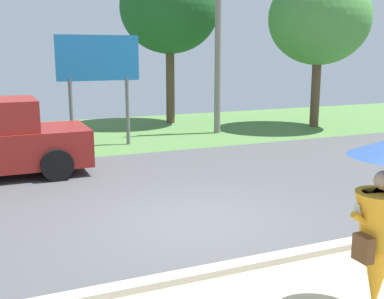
% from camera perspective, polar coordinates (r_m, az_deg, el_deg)
% --- Properties ---
extents(ground_plane, '(40.00, 22.00, 0.20)m').
position_cam_1_polar(ground_plane, '(11.31, -5.53, -4.02)').
color(ground_plane, '#4C4C4F').
extents(monk_pedestrian, '(1.12, 1.10, 2.13)m').
position_cam_1_polar(monk_pedestrian, '(5.87, 21.97, -7.62)').
color(monk_pedestrian, orange).
rests_on(monk_pedestrian, ground_plane).
extents(utility_pole, '(1.80, 0.24, 6.35)m').
position_cam_1_polar(utility_pole, '(17.71, 3.14, 12.76)').
color(utility_pole, gray).
rests_on(utility_pole, ground_plane).
extents(roadside_billboard, '(2.60, 0.12, 3.50)m').
position_cam_1_polar(roadside_billboard, '(15.35, -11.15, 9.76)').
color(roadside_billboard, slate).
rests_on(roadside_billboard, ground_plane).
extents(tree_left_far, '(3.96, 3.96, 6.07)m').
position_cam_1_polar(tree_left_far, '(19.90, 14.99, 14.88)').
color(tree_left_far, brown).
rests_on(tree_left_far, ground_plane).
extents(tree_center_back, '(4.09, 4.09, 6.62)m').
position_cam_1_polar(tree_center_back, '(20.38, -2.70, 16.53)').
color(tree_center_back, brown).
rests_on(tree_center_back, ground_plane).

